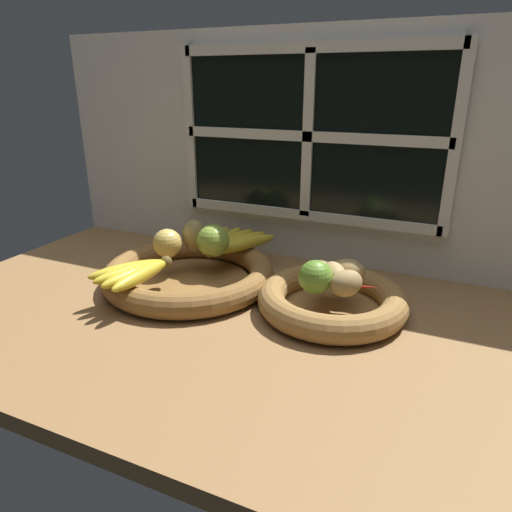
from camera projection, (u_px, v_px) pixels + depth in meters
ground_plane at (260, 311)px, 95.28cm from camera, size 140.00×90.00×3.00cm
back_wall at (310, 149)px, 110.31cm from camera, size 140.00×4.60×55.00cm
fruit_bowl_left at (189, 274)px, 103.29cm from camera, size 38.25×38.25×5.36cm
fruit_bowl_right at (332, 300)px, 90.74cm from camera, size 29.46×29.46×5.36cm
apple_golden_left at (167, 243)px, 104.35cm from camera, size 6.55×6.55×6.55cm
apple_green_back at (213, 241)px, 104.56cm from camera, size 7.50×7.50×7.50cm
pear_brown at (194, 235)px, 107.94cm from camera, size 7.77×7.63×7.59cm
banana_bunch_front at (135, 272)px, 93.15cm from camera, size 11.83×17.69×2.91cm
banana_bunch_back at (232, 241)px, 111.14cm from camera, size 16.77×20.09×2.92cm
potato_back at (349, 270)px, 91.86cm from camera, size 7.68×6.03×4.55cm
potato_oblong at (320, 270)px, 92.71cm from camera, size 7.36×6.56×4.03cm
potato_large at (334, 275)px, 88.83cm from camera, size 7.82×8.49×5.10cm
potato_small at (346, 284)px, 84.96cm from camera, size 7.74×8.11×5.09cm
lime_near at (315, 277)px, 86.31cm from camera, size 6.47×6.47×6.47cm
chili_pepper at (343, 285)px, 88.48cm from camera, size 13.86×5.29×1.76cm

